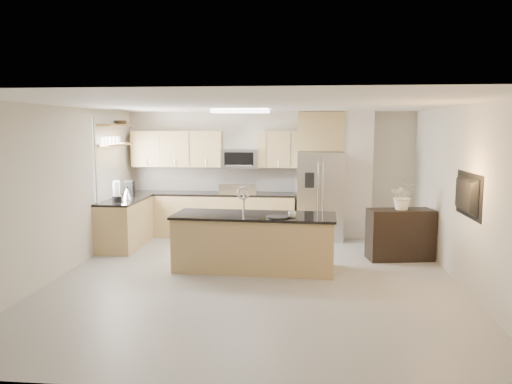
# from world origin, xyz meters

# --- Properties ---
(floor) EXTENTS (6.50, 6.50, 0.00)m
(floor) POSITION_xyz_m (0.00, 0.00, 0.00)
(floor) COLOR #A1A09A
(floor) RESTS_ON ground
(ceiling) EXTENTS (6.00, 6.50, 0.02)m
(ceiling) POSITION_xyz_m (0.00, 0.00, 2.60)
(ceiling) COLOR white
(ceiling) RESTS_ON wall_back
(wall_back) EXTENTS (6.00, 0.02, 2.60)m
(wall_back) POSITION_xyz_m (0.00, 3.25, 1.30)
(wall_back) COLOR beige
(wall_back) RESTS_ON floor
(wall_front) EXTENTS (6.00, 0.02, 2.60)m
(wall_front) POSITION_xyz_m (0.00, -3.25, 1.30)
(wall_front) COLOR beige
(wall_front) RESTS_ON floor
(wall_left) EXTENTS (0.02, 6.50, 2.60)m
(wall_left) POSITION_xyz_m (-3.00, 0.00, 1.30)
(wall_left) COLOR beige
(wall_left) RESTS_ON floor
(wall_right) EXTENTS (0.02, 6.50, 2.60)m
(wall_right) POSITION_xyz_m (3.00, 0.00, 1.30)
(wall_right) COLOR beige
(wall_right) RESTS_ON floor
(back_counter) EXTENTS (3.55, 0.66, 1.44)m
(back_counter) POSITION_xyz_m (-1.23, 2.93, 0.47)
(back_counter) COLOR tan
(back_counter) RESTS_ON floor
(left_counter) EXTENTS (0.66, 1.50, 0.92)m
(left_counter) POSITION_xyz_m (-2.67, 1.85, 0.46)
(left_counter) COLOR tan
(left_counter) RESTS_ON floor
(range) EXTENTS (0.76, 0.64, 1.14)m
(range) POSITION_xyz_m (-0.60, 2.92, 0.47)
(range) COLOR black
(range) RESTS_ON floor
(upper_cabinets) EXTENTS (3.50, 0.33, 0.75)m
(upper_cabinets) POSITION_xyz_m (-1.30, 3.09, 1.83)
(upper_cabinets) COLOR tan
(upper_cabinets) RESTS_ON wall_back
(microwave) EXTENTS (0.76, 0.40, 0.40)m
(microwave) POSITION_xyz_m (-0.60, 3.04, 1.63)
(microwave) COLOR #B2B2B4
(microwave) RESTS_ON upper_cabinets
(refrigerator) EXTENTS (0.92, 0.78, 1.78)m
(refrigerator) POSITION_xyz_m (1.06, 2.87, 0.89)
(refrigerator) COLOR #B2B2B4
(refrigerator) RESTS_ON floor
(partition_column) EXTENTS (0.60, 0.30, 2.60)m
(partition_column) POSITION_xyz_m (1.82, 3.10, 1.30)
(partition_column) COLOR silver
(partition_column) RESTS_ON floor
(window) EXTENTS (0.04, 1.15, 1.65)m
(window) POSITION_xyz_m (-2.98, 1.85, 1.65)
(window) COLOR white
(window) RESTS_ON wall_left
(shelf_lower) EXTENTS (0.30, 1.20, 0.04)m
(shelf_lower) POSITION_xyz_m (-2.85, 1.95, 1.95)
(shelf_lower) COLOR olive
(shelf_lower) RESTS_ON wall_left
(shelf_upper) EXTENTS (0.30, 1.20, 0.04)m
(shelf_upper) POSITION_xyz_m (-2.85, 1.95, 2.32)
(shelf_upper) COLOR olive
(shelf_upper) RESTS_ON wall_left
(ceiling_fixture) EXTENTS (1.00, 0.50, 0.06)m
(ceiling_fixture) POSITION_xyz_m (-0.40, 1.60, 2.56)
(ceiling_fixture) COLOR white
(ceiling_fixture) RESTS_ON ceiling
(island) EXTENTS (2.63, 1.05, 1.32)m
(island) POSITION_xyz_m (-0.06, 0.55, 0.45)
(island) COLOR tan
(island) RESTS_ON floor
(credenza) EXTENTS (1.16, 0.64, 0.88)m
(credenza) POSITION_xyz_m (2.40, 1.38, 0.44)
(credenza) COLOR black
(credenza) RESTS_ON floor
(cup) EXTENTS (0.13, 0.13, 0.10)m
(cup) POSITION_xyz_m (0.55, 0.29, 0.95)
(cup) COLOR silver
(cup) RESTS_ON island
(platter) EXTENTS (0.38, 0.38, 0.02)m
(platter) POSITION_xyz_m (0.33, 0.32, 0.91)
(platter) COLOR black
(platter) RESTS_ON island
(blender) EXTENTS (0.17, 0.17, 0.38)m
(blender) POSITION_xyz_m (-2.67, 1.48, 1.09)
(blender) COLOR black
(blender) RESTS_ON left_counter
(kettle) EXTENTS (0.20, 0.20, 0.24)m
(kettle) POSITION_xyz_m (-2.62, 1.88, 1.03)
(kettle) COLOR #B2B2B4
(kettle) RESTS_ON left_counter
(coffee_maker) EXTENTS (0.18, 0.21, 0.31)m
(coffee_maker) POSITION_xyz_m (-2.69, 2.22, 1.07)
(coffee_maker) COLOR black
(coffee_maker) RESTS_ON left_counter
(bowl) EXTENTS (0.49, 0.49, 0.10)m
(bowl) POSITION_xyz_m (-2.85, 2.32, 2.39)
(bowl) COLOR #B2B2B4
(bowl) RESTS_ON shelf_upper
(flower_vase) EXTENTS (0.70, 0.62, 0.73)m
(flower_vase) POSITION_xyz_m (2.41, 1.33, 1.24)
(flower_vase) COLOR white
(flower_vase) RESTS_ON credenza
(television) EXTENTS (0.14, 1.08, 0.62)m
(television) POSITION_xyz_m (2.91, -0.20, 1.35)
(television) COLOR black
(television) RESTS_ON wall_right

